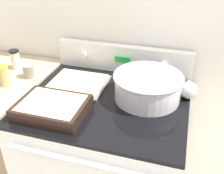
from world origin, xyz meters
TOP-DOWN VIEW (x-y plane):
  - kitchen_wall at (0.00, 0.73)m, footprint 8.00×0.05m
  - stove_range at (0.00, 0.35)m, footprint 0.80×0.73m
  - control_panel at (0.00, 0.67)m, footprint 0.80×0.07m
  - side_counter at (-0.68, 0.35)m, footprint 0.56×0.70m
  - mixing_bowl at (0.19, 0.41)m, footprint 0.34×0.34m
  - casserole_dish at (-0.20, 0.16)m, footprint 0.31×0.24m
  - baking_tray at (-0.19, 0.43)m, footprint 0.31×0.27m
  - ladle at (0.38, 0.48)m, footprint 0.09×0.28m
  - spice_jar_white_cap at (-0.48, 0.42)m, footprint 0.06×0.06m
  - spice_jar_yellow_cap at (-0.55, 0.30)m, footprint 0.06×0.06m
  - spice_jar_black_cap at (-0.62, 0.50)m, footprint 0.06×0.06m

SIDE VIEW (x-z plane):
  - stove_range at x=0.00m, z-range 0.00..0.94m
  - side_counter at x=-0.68m, z-range 0.00..0.95m
  - baking_tray at x=-0.19m, z-range 0.94..0.96m
  - casserole_dish at x=-0.20m, z-range 0.94..1.00m
  - ladle at x=0.38m, z-range 0.94..1.03m
  - spice_jar_white_cap at x=-0.48m, z-range 0.95..1.04m
  - spice_jar_yellow_cap at x=-0.55m, z-range 0.95..1.07m
  - spice_jar_black_cap at x=-0.62m, z-range 0.95..1.07m
  - mixing_bowl at x=0.19m, z-range 0.95..1.08m
  - control_panel at x=0.00m, z-range 0.94..1.10m
  - kitchen_wall at x=0.00m, z-range 0.00..2.50m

